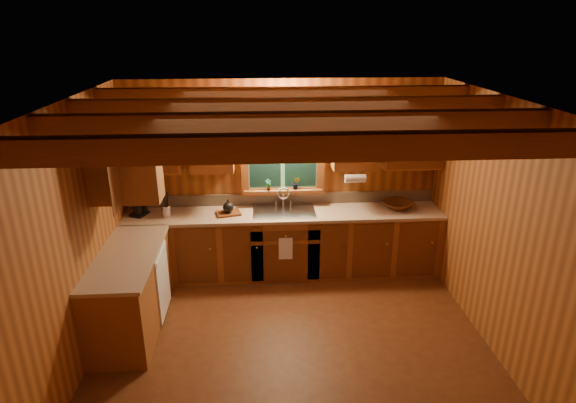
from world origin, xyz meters
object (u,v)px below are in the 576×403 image
(sink, at_px, (284,215))
(coffee_maker, at_px, (139,203))
(cutting_board, at_px, (228,213))
(wicker_basket, at_px, (398,205))

(sink, bearing_deg, coffee_maker, 178.79)
(coffee_maker, xyz_separation_m, cutting_board, (1.16, -0.08, -0.14))
(sink, relative_size, cutting_board, 2.66)
(sink, xyz_separation_m, wicker_basket, (1.55, 0.02, 0.09))
(coffee_maker, height_order, wicker_basket, coffee_maker)
(wicker_basket, bearing_deg, cutting_board, -178.42)
(coffee_maker, relative_size, wicker_basket, 0.79)
(sink, relative_size, coffee_maker, 2.64)
(coffee_maker, bearing_deg, sink, 21.62)
(sink, relative_size, wicker_basket, 2.09)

